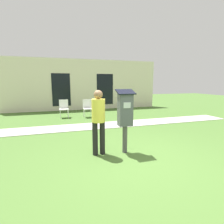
{
  "coord_description": "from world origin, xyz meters",
  "views": [
    {
      "loc": [
        -1.64,
        -3.45,
        1.75
      ],
      "look_at": [
        -0.4,
        0.5,
        1.05
      ],
      "focal_mm": 28.0,
      "sensor_mm": 36.0,
      "label": 1
    }
  ],
  "objects_px": {
    "outdoor_chair_left": "(64,107)",
    "outdoor_chair_middle": "(88,107)",
    "person_standing": "(98,117)",
    "parking_meter": "(125,113)"
  },
  "relations": [
    {
      "from": "outdoor_chair_left",
      "to": "parking_meter",
      "type": "bearing_deg",
      "value": -55.93
    },
    {
      "from": "parking_meter",
      "to": "outdoor_chair_left",
      "type": "height_order",
      "value": "parking_meter"
    },
    {
      "from": "person_standing",
      "to": "outdoor_chair_left",
      "type": "bearing_deg",
      "value": 113.52
    },
    {
      "from": "outdoor_chair_left",
      "to": "outdoor_chair_middle",
      "type": "relative_size",
      "value": 1.0
    },
    {
      "from": "parking_meter",
      "to": "person_standing",
      "type": "height_order",
      "value": "parking_meter"
    },
    {
      "from": "person_standing",
      "to": "outdoor_chair_middle",
      "type": "relative_size",
      "value": 1.76
    },
    {
      "from": "outdoor_chair_left",
      "to": "outdoor_chair_middle",
      "type": "distance_m",
      "value": 1.18
    },
    {
      "from": "person_standing",
      "to": "outdoor_chair_left",
      "type": "relative_size",
      "value": 1.76
    },
    {
      "from": "person_standing",
      "to": "parking_meter",
      "type": "bearing_deg",
      "value": 10.02
    },
    {
      "from": "person_standing",
      "to": "outdoor_chair_left",
      "type": "height_order",
      "value": "person_standing"
    }
  ]
}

